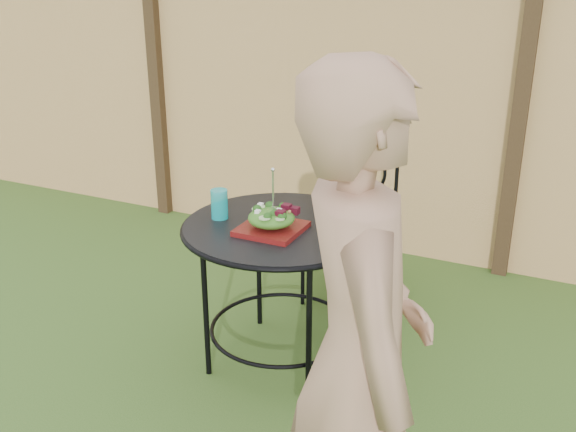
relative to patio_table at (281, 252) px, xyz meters
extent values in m
plane|color=#274817|center=(-0.47, -0.66, -0.59)|extent=(60.00, 60.00, 0.00)
cube|color=#E8B472|center=(-0.47, 1.54, 0.31)|extent=(8.00, 0.05, 1.80)
cube|color=black|center=(-1.77, 1.49, 0.36)|extent=(0.09, 0.09, 1.90)
cube|color=black|center=(0.83, 1.49, 0.36)|extent=(0.09, 0.09, 1.90)
cylinder|color=black|center=(0.00, 0.00, 0.13)|extent=(0.90, 0.90, 0.02)
torus|color=black|center=(0.00, 0.00, 0.12)|extent=(0.92, 0.92, 0.02)
torus|color=black|center=(0.00, 0.00, -0.41)|extent=(0.70, 0.70, 0.02)
cylinder|color=black|center=(0.26, 0.26, -0.23)|extent=(0.03, 0.03, 0.71)
cylinder|color=black|center=(-0.26, 0.26, -0.23)|extent=(0.03, 0.03, 0.71)
cylinder|color=black|center=(-0.26, -0.26, -0.23)|extent=(0.03, 0.03, 0.71)
cylinder|color=black|center=(0.26, -0.26, -0.23)|extent=(0.03, 0.03, 0.71)
cube|color=black|center=(0.06, 0.76, -0.14)|extent=(0.46, 0.46, 0.03)
cylinder|color=black|center=(0.06, 0.97, 0.35)|extent=(0.42, 0.02, 0.02)
torus|color=black|center=(0.06, 0.97, 0.13)|extent=(0.28, 0.02, 0.28)
cylinder|color=black|center=(-0.14, 0.56, -0.37)|extent=(0.02, 0.02, 0.44)
cylinder|color=black|center=(0.26, 0.56, -0.37)|extent=(0.02, 0.02, 0.44)
cylinder|color=black|center=(-0.14, 0.96, -0.37)|extent=(0.02, 0.02, 0.44)
cylinder|color=black|center=(0.26, 0.96, -0.37)|extent=(0.02, 0.02, 0.44)
cylinder|color=black|center=(-0.14, 0.97, 0.11)|extent=(0.02, 0.02, 0.50)
cylinder|color=black|center=(0.26, 0.97, 0.11)|extent=(0.02, 0.02, 0.50)
imported|color=#A1755C|center=(0.75, -1.03, 0.24)|extent=(0.64, 0.72, 1.65)
cube|color=#430E09|center=(0.00, -0.09, 0.15)|extent=(0.27, 0.27, 0.02)
ellipsoid|color=#235614|center=(0.00, -0.09, 0.20)|extent=(0.21, 0.21, 0.08)
cylinder|color=silver|center=(0.01, -0.09, 0.33)|extent=(0.01, 0.01, 0.18)
cylinder|color=#0EA0A5|center=(-0.30, -0.05, 0.21)|extent=(0.08, 0.08, 0.14)
camera|label=1|loc=(1.21, -2.46, 1.23)|focal=40.00mm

